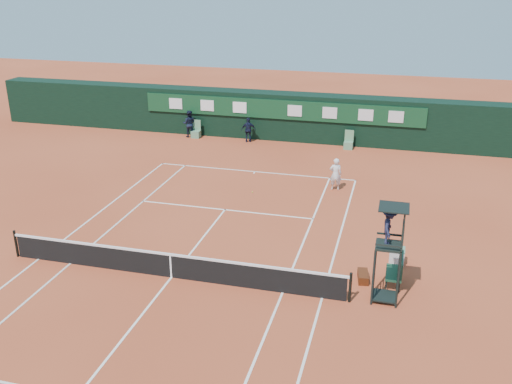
% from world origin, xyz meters
% --- Properties ---
extents(ground, '(90.00, 90.00, 0.00)m').
position_xyz_m(ground, '(0.00, 0.00, 0.00)').
color(ground, '#BE4E2C').
rests_on(ground, ground).
extents(court_lines, '(11.05, 23.85, 0.01)m').
position_xyz_m(court_lines, '(0.00, 0.00, 0.01)').
color(court_lines, silver).
rests_on(court_lines, ground).
extents(tennis_net, '(12.90, 0.10, 1.10)m').
position_xyz_m(tennis_net, '(0.00, 0.00, 0.51)').
color(tennis_net, black).
rests_on(tennis_net, ground).
extents(back_wall, '(40.00, 1.65, 3.00)m').
position_xyz_m(back_wall, '(0.00, 18.74, 1.51)').
color(back_wall, black).
rests_on(back_wall, ground).
extents(linesman_chair_left, '(0.55, 0.50, 1.15)m').
position_xyz_m(linesman_chair_left, '(-5.50, 17.48, 0.32)').
color(linesman_chair_left, '#578664').
rests_on(linesman_chair_left, ground).
extents(linesman_chair_right, '(0.55, 0.50, 1.15)m').
position_xyz_m(linesman_chair_right, '(4.50, 17.48, 0.32)').
color(linesman_chair_right, '#5A8965').
rests_on(linesman_chair_right, ground).
extents(umpire_chair, '(0.96, 0.95, 3.42)m').
position_xyz_m(umpire_chair, '(7.51, 0.42, 2.46)').
color(umpire_chair, black).
rests_on(umpire_chair, ground).
extents(player_bench, '(0.55, 1.20, 1.10)m').
position_xyz_m(player_bench, '(7.88, 1.54, 0.60)').
color(player_bench, '#1B442A').
rests_on(player_bench, ground).
extents(tennis_bag, '(0.47, 0.85, 0.30)m').
position_xyz_m(tennis_bag, '(6.72, 1.55, 0.15)').
color(tennis_bag, black).
rests_on(tennis_bag, ground).
extents(cooler, '(0.57, 0.57, 0.65)m').
position_xyz_m(cooler, '(7.84, 3.09, 0.33)').
color(cooler, silver).
rests_on(cooler, ground).
extents(tennis_ball, '(0.06, 0.06, 0.06)m').
position_xyz_m(tennis_ball, '(0.67, 8.81, 0.03)').
color(tennis_ball, '#C6DA32').
rests_on(tennis_ball, ground).
extents(player, '(0.66, 0.48, 1.66)m').
position_xyz_m(player, '(4.59, 10.27, 0.83)').
color(player, silver).
rests_on(player, ground).
extents(ball_kid_left, '(0.96, 0.80, 1.78)m').
position_xyz_m(ball_kid_left, '(-5.98, 17.53, 0.89)').
color(ball_kid_left, black).
rests_on(ball_kid_left, ground).
extents(ball_kid_right, '(1.00, 0.64, 1.59)m').
position_xyz_m(ball_kid_right, '(-1.88, 17.37, 0.80)').
color(ball_kid_right, black).
rests_on(ball_kid_right, ground).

